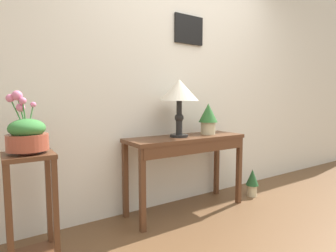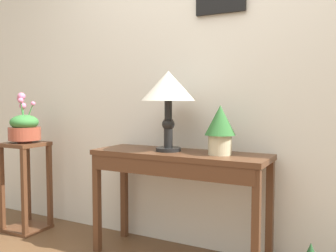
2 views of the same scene
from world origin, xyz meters
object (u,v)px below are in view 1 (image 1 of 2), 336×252
object	(u,v)px
planter_bowl_wide	(27,134)
table_lamp	(179,93)
console_table	(187,148)
pedestal_stand_left	(31,207)
potted_plant_floor	(252,181)
potted_plant_on_console	(208,117)

from	to	relation	value
planter_bowl_wide	table_lamp	bearing A→B (deg)	4.18
console_table	pedestal_stand_left	xyz separation A→B (m)	(-1.37, -0.07, -0.26)
planter_bowl_wide	pedestal_stand_left	bearing A→B (deg)	-25.34
potted_plant_floor	console_table	bearing A→B (deg)	174.14
potted_plant_floor	pedestal_stand_left	bearing A→B (deg)	179.59
potted_plant_on_console	table_lamp	bearing A→B (deg)	-179.19
console_table	planter_bowl_wide	size ratio (longest dim) A/B	2.94
table_lamp	planter_bowl_wide	size ratio (longest dim) A/B	1.32
table_lamp	pedestal_stand_left	distance (m)	1.51
potted_plant_floor	potted_plant_on_console	bearing A→B (deg)	168.44
potted_plant_on_console	planter_bowl_wide	distance (m)	1.66
console_table	potted_plant_floor	size ratio (longest dim) A/B	3.87
pedestal_stand_left	potted_plant_floor	size ratio (longest dim) A/B	2.37
potted_plant_on_console	pedestal_stand_left	world-z (taller)	potted_plant_on_console
table_lamp	planter_bowl_wide	world-z (taller)	table_lamp
potted_plant_on_console	pedestal_stand_left	xyz separation A→B (m)	(-1.66, -0.10, -0.54)
console_table	table_lamp	xyz separation A→B (m)	(-0.08, 0.02, 0.52)
console_table	pedestal_stand_left	size ratio (longest dim) A/B	1.63
console_table	pedestal_stand_left	world-z (taller)	same
table_lamp	pedestal_stand_left	bearing A→B (deg)	-175.77
potted_plant_on_console	planter_bowl_wide	size ratio (longest dim) A/B	0.77
pedestal_stand_left	potted_plant_floor	world-z (taller)	pedestal_stand_left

